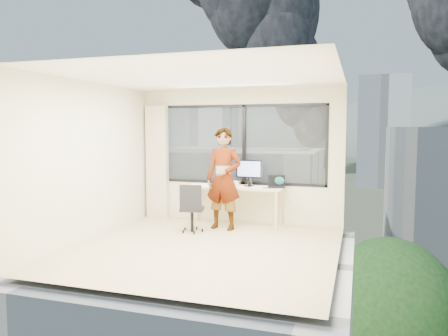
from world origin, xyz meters
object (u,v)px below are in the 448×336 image
at_px(chair, 192,207).
at_px(person, 224,179).
at_px(monitor, 249,173).
at_px(laptop, 277,182).
at_px(handbag, 278,181).
at_px(desk, 234,206).
at_px(game_console, 232,183).

bearing_deg(chair, person, 26.30).
height_order(monitor, laptop, monitor).
distance_m(monitor, laptop, 0.57).
distance_m(laptop, handbag, 0.15).
height_order(desk, chair, chair).
relative_size(game_console, handbag, 1.10).
distance_m(desk, laptop, 0.93).
distance_m(desk, chair, 0.95).
height_order(desk, handbag, handbag).
height_order(chair, monitor, monitor).
xyz_separation_m(laptop, handbag, (0.00, 0.15, -0.00)).
bearing_deg(laptop, person, -168.96).
distance_m(desk, monitor, 0.69).
height_order(chair, laptop, laptop).
distance_m(game_console, handbag, 0.92).
xyz_separation_m(chair, laptop, (1.36, 0.78, 0.41)).
bearing_deg(game_console, person, -80.51).
relative_size(person, handbag, 7.16).
relative_size(desk, handbag, 6.97).
bearing_deg(game_console, chair, -106.53).
bearing_deg(desk, game_console, 117.68).
bearing_deg(person, desk, 81.29).
bearing_deg(handbag, game_console, 164.22).
relative_size(person, monitor, 3.66).
bearing_deg(person, laptop, 30.27).
relative_size(chair, laptop, 2.63).
bearing_deg(monitor, handbag, 11.13).
bearing_deg(monitor, desk, -153.15).
bearing_deg(monitor, game_console, 166.46).
bearing_deg(person, handbag, 37.96).
distance_m(desk, handbag, 0.95).
bearing_deg(monitor, laptop, -4.86).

